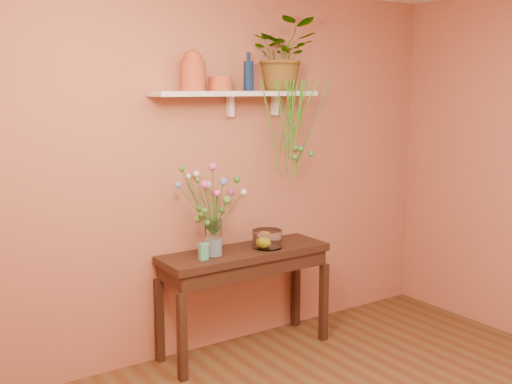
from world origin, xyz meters
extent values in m
cube|color=#9D6247|center=(0.00, 2.00, 1.35)|extent=(4.00, 0.04, 2.70)
cube|color=#311A12|center=(0.05, 1.77, 0.75)|extent=(1.29, 0.41, 0.06)
cube|color=#311A12|center=(0.05, 1.77, 0.67)|extent=(1.24, 0.38, 0.11)
cube|color=#311A12|center=(-0.57, 1.59, 0.31)|extent=(0.06, 0.06, 0.62)
cube|color=#311A12|center=(0.67, 1.59, 0.31)|extent=(0.06, 0.06, 0.62)
cube|color=#311A12|center=(-0.57, 1.95, 0.31)|extent=(0.06, 0.06, 0.62)
cube|color=#311A12|center=(0.67, 1.95, 0.31)|extent=(0.06, 0.06, 0.62)
cube|color=white|center=(0.05, 1.87, 1.92)|extent=(1.30, 0.24, 0.04)
cube|color=white|center=(0.05, 1.97, 1.83)|extent=(0.04, 0.05, 0.15)
cube|color=white|center=(0.45, 1.97, 1.83)|extent=(0.04, 0.05, 0.15)
cylinder|color=#BD3F24|center=(-0.31, 1.87, 2.04)|extent=(0.20, 0.20, 0.20)
sphere|color=#BD3F24|center=(-0.31, 1.87, 2.15)|extent=(0.13, 0.13, 0.13)
cylinder|color=#BD3F24|center=(-0.09, 1.87, 1.99)|extent=(0.19, 0.19, 0.10)
cylinder|color=#0C2049|center=(0.13, 1.85, 2.04)|extent=(0.08, 0.08, 0.21)
cylinder|color=#0C2049|center=(0.13, 1.85, 2.18)|extent=(0.03, 0.03, 0.06)
imported|color=#367128|center=(0.48, 1.90, 2.21)|extent=(0.61, 0.58, 0.54)
cylinder|color=#367128|center=(0.59, 1.67, 1.70)|extent=(0.06, 0.34, 0.65)
cylinder|color=green|center=(0.50, 1.75, 1.64)|extent=(0.05, 0.17, 0.76)
cylinder|color=green|center=(0.38, 1.78, 1.75)|extent=(0.17, 0.08, 0.53)
cylinder|color=#367128|center=(0.43, 1.71, 1.78)|extent=(0.02, 0.14, 0.48)
cylinder|color=green|center=(0.49, 1.71, 1.75)|extent=(0.08, 0.23, 0.54)
cylinder|color=green|center=(0.44, 1.77, 1.75)|extent=(0.03, 0.11, 0.53)
cylinder|color=#367128|center=(0.46, 1.78, 1.72)|extent=(0.06, 0.09, 0.59)
cylinder|color=green|center=(0.63, 1.74, 1.65)|extent=(0.26, 0.14, 0.74)
cylinder|color=green|center=(0.47, 1.78, 1.79)|extent=(0.14, 0.08, 0.45)
cylinder|color=#367128|center=(0.36, 1.73, 1.65)|extent=(0.20, 0.13, 0.74)
cylinder|color=green|center=(0.44, 1.74, 1.72)|extent=(0.04, 0.10, 0.60)
cylinder|color=green|center=(0.52, 1.72, 1.84)|extent=(0.07, 0.11, 0.36)
cylinder|color=#367128|center=(0.40, 1.78, 1.82)|extent=(0.20, 0.05, 0.41)
cylinder|color=green|center=(0.29, 1.78, 1.65)|extent=(0.28, 0.14, 0.73)
cylinder|color=green|center=(0.46, 1.75, 1.65)|extent=(0.24, 0.14, 0.73)
cylinder|color=#367128|center=(0.39, 1.74, 1.75)|extent=(0.09, 0.24, 0.55)
cylinder|color=green|center=(0.59, 1.76, 1.82)|extent=(0.15, 0.13, 0.40)
cylinder|color=green|center=(0.51, 1.74, 1.81)|extent=(0.11, 0.14, 0.42)
sphere|color=#367128|center=(0.51, 1.71, 1.51)|extent=(0.05, 0.05, 0.05)
sphere|color=#367128|center=(0.50, 1.76, 1.51)|extent=(0.05, 0.05, 0.05)
sphere|color=#367128|center=(0.48, 1.74, 1.45)|extent=(0.05, 0.05, 0.05)
sphere|color=#367128|center=(0.60, 1.70, 1.47)|extent=(0.05, 0.05, 0.05)
cylinder|color=white|center=(-0.22, 1.77, 0.91)|extent=(0.12, 0.12, 0.26)
cylinder|color=silver|center=(-0.22, 1.77, 0.84)|extent=(0.11, 0.11, 0.12)
cylinder|color=#386B28|center=(-0.22, 1.72, 1.09)|extent=(0.02, 0.10, 0.31)
sphere|color=#548F38|center=(-0.23, 1.67, 1.24)|extent=(0.04, 0.04, 0.04)
cylinder|color=#386B28|center=(-0.21, 1.69, 1.07)|extent=(0.02, 0.17, 0.27)
sphere|color=#548F38|center=(-0.20, 1.61, 1.20)|extent=(0.06, 0.06, 0.06)
cylinder|color=#386B28|center=(-0.14, 1.69, 1.09)|extent=(0.15, 0.17, 0.32)
sphere|color=silver|center=(-0.06, 1.61, 1.25)|extent=(0.04, 0.04, 0.04)
cylinder|color=#386B28|center=(-0.18, 1.75, 1.12)|extent=(0.07, 0.05, 0.38)
sphere|color=#5785BE|center=(-0.15, 1.73, 1.31)|extent=(0.06, 0.06, 0.06)
cylinder|color=#386B28|center=(-0.12, 1.77, 1.12)|extent=(0.21, 0.01, 0.38)
sphere|color=#367128|center=(-0.02, 1.77, 1.31)|extent=(0.05, 0.05, 0.05)
cylinder|color=#386B28|center=(-0.12, 1.81, 1.07)|extent=(0.20, 0.08, 0.28)
sphere|color=#C03F99|center=(-0.02, 1.84, 1.21)|extent=(0.06, 0.06, 0.06)
cylinder|color=#386B28|center=(-0.16, 1.83, 1.08)|extent=(0.12, 0.12, 0.29)
sphere|color=#C03F99|center=(-0.10, 1.88, 1.22)|extent=(0.04, 0.04, 0.04)
cylinder|color=#386B28|center=(-0.17, 1.83, 1.07)|extent=(0.09, 0.13, 0.28)
sphere|color=#C03F99|center=(-0.13, 1.89, 1.21)|extent=(0.05, 0.05, 0.05)
cylinder|color=#386B28|center=(-0.20, 1.84, 1.10)|extent=(0.04, 0.14, 0.34)
sphere|color=silver|center=(-0.18, 1.91, 1.27)|extent=(0.06, 0.06, 0.06)
cylinder|color=#386B28|center=(-0.23, 1.86, 1.14)|extent=(0.03, 0.20, 0.42)
sphere|color=silver|center=(-0.24, 1.96, 1.35)|extent=(0.05, 0.05, 0.05)
cylinder|color=#386B28|center=(-0.26, 1.92, 1.15)|extent=(0.09, 0.31, 0.43)
sphere|color=#548F38|center=(-0.31, 2.07, 1.36)|extent=(0.05, 0.05, 0.05)
cylinder|color=#386B28|center=(-0.28, 1.89, 1.16)|extent=(0.12, 0.25, 0.46)
sphere|color=#548F38|center=(-0.34, 2.01, 1.39)|extent=(0.05, 0.05, 0.05)
cylinder|color=#386B28|center=(-0.28, 1.83, 1.14)|extent=(0.13, 0.13, 0.42)
sphere|color=silver|center=(-0.35, 1.89, 1.35)|extent=(0.04, 0.04, 0.04)
cylinder|color=#386B28|center=(-0.34, 1.80, 1.12)|extent=(0.24, 0.07, 0.37)
sphere|color=#5785BE|center=(-0.46, 1.83, 1.30)|extent=(0.05, 0.05, 0.05)
cylinder|color=#386B28|center=(-0.28, 1.76, 1.14)|extent=(0.14, 0.03, 0.41)
sphere|color=#367128|center=(-0.35, 1.75, 1.34)|extent=(0.04, 0.04, 0.04)
cylinder|color=#386B28|center=(-0.28, 1.71, 1.13)|extent=(0.13, 0.12, 0.39)
sphere|color=#C03F99|center=(-0.35, 1.65, 1.32)|extent=(0.06, 0.06, 0.06)
cylinder|color=#386B28|center=(-0.26, 1.70, 1.19)|extent=(0.09, 0.15, 0.51)
sphere|color=#C03F99|center=(-0.30, 1.63, 1.44)|extent=(0.06, 0.06, 0.06)
cylinder|color=#386B28|center=(-0.24, 1.71, 1.09)|extent=(0.05, 0.13, 0.32)
sphere|color=#C03F99|center=(-0.26, 1.64, 1.25)|extent=(0.05, 0.05, 0.05)
sphere|color=#367128|center=(-0.30, 1.78, 1.08)|extent=(0.05, 0.05, 0.05)
sphere|color=#367128|center=(-0.31, 1.83, 1.04)|extent=(0.05, 0.05, 0.05)
sphere|color=#367128|center=(-0.28, 1.74, 1.03)|extent=(0.05, 0.05, 0.05)
sphere|color=#367128|center=(-0.33, 1.68, 1.13)|extent=(0.05, 0.05, 0.05)
sphere|color=#367128|center=(-0.14, 1.77, 1.10)|extent=(0.05, 0.05, 0.05)
sphere|color=#367128|center=(-0.29, 1.84, 1.12)|extent=(0.05, 0.05, 0.05)
cylinder|color=white|center=(0.22, 1.73, 0.85)|extent=(0.22, 0.22, 0.13)
cylinder|color=white|center=(0.22, 1.73, 0.79)|extent=(0.22, 0.22, 0.01)
sphere|color=yellow|center=(0.20, 1.74, 0.83)|extent=(0.08, 0.08, 0.08)
cube|color=teal|center=(-0.33, 1.71, 0.84)|extent=(0.06, 0.05, 0.12)
camera|label=1|loc=(-2.31, -1.91, 1.95)|focal=42.93mm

